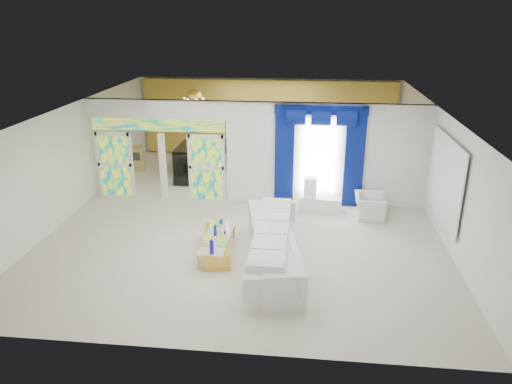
# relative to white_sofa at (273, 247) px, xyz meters

# --- Properties ---
(floor) EXTENTS (12.00, 12.00, 0.00)m
(floor) POSITION_rel_white_sofa_xyz_m (-0.86, 2.78, -0.38)
(floor) COLOR #B7AF9E
(floor) RESTS_ON ground
(dividing_wall) EXTENTS (5.70, 0.18, 3.00)m
(dividing_wall) POSITION_rel_white_sofa_xyz_m (1.29, 3.78, 1.12)
(dividing_wall) COLOR white
(dividing_wall) RESTS_ON ground
(dividing_header) EXTENTS (4.30, 0.18, 0.55)m
(dividing_header) POSITION_rel_white_sofa_xyz_m (-3.71, 3.78, 2.35)
(dividing_header) COLOR white
(dividing_header) RESTS_ON dividing_wall
(stained_panel_left) EXTENTS (0.95, 0.04, 2.00)m
(stained_panel_left) POSITION_rel_white_sofa_xyz_m (-5.14, 3.78, 0.62)
(stained_panel_left) COLOR #994C3F
(stained_panel_left) RESTS_ON ground
(stained_panel_right) EXTENTS (0.95, 0.04, 2.00)m
(stained_panel_right) POSITION_rel_white_sofa_xyz_m (-2.29, 3.78, 0.62)
(stained_panel_right) COLOR #994C3F
(stained_panel_right) RESTS_ON ground
(stained_transom) EXTENTS (4.00, 0.05, 0.35)m
(stained_transom) POSITION_rel_white_sofa_xyz_m (-3.71, 3.78, 1.87)
(stained_transom) COLOR #994C3F
(stained_transom) RESTS_ON dividing_header
(window_pane) EXTENTS (1.00, 0.02, 2.30)m
(window_pane) POSITION_rel_white_sofa_xyz_m (1.04, 3.68, 1.07)
(window_pane) COLOR white
(window_pane) RESTS_ON dividing_wall
(blue_drape_left) EXTENTS (0.55, 0.10, 2.80)m
(blue_drape_left) POSITION_rel_white_sofa_xyz_m (0.04, 3.65, 1.02)
(blue_drape_left) COLOR #030D47
(blue_drape_left) RESTS_ON ground
(blue_drape_right) EXTENTS (0.55, 0.10, 2.80)m
(blue_drape_right) POSITION_rel_white_sofa_xyz_m (2.04, 3.65, 1.02)
(blue_drape_right) COLOR #030D47
(blue_drape_right) RESTS_ON ground
(blue_pelmet) EXTENTS (2.60, 0.12, 0.25)m
(blue_pelmet) POSITION_rel_white_sofa_xyz_m (1.04, 3.65, 2.44)
(blue_pelmet) COLOR #030D47
(blue_pelmet) RESTS_ON dividing_wall
(wall_mirror) EXTENTS (0.04, 2.70, 1.90)m
(wall_mirror) POSITION_rel_white_sofa_xyz_m (4.08, 1.78, 1.17)
(wall_mirror) COLOR white
(wall_mirror) RESTS_ON ground
(gold_curtains) EXTENTS (9.70, 0.12, 2.90)m
(gold_curtains) POSITION_rel_white_sofa_xyz_m (-0.86, 8.68, 1.12)
(gold_curtains) COLOR #B48F2B
(gold_curtains) RESTS_ON ground
(white_sofa) EXTENTS (1.58, 4.07, 0.76)m
(white_sofa) POSITION_rel_white_sofa_xyz_m (0.00, 0.00, 0.00)
(white_sofa) COLOR silver
(white_sofa) RESTS_ON ground
(coffee_table) EXTENTS (0.92, 1.88, 0.40)m
(coffee_table) POSITION_rel_white_sofa_xyz_m (-1.35, 0.30, -0.18)
(coffee_table) COLOR gold
(coffee_table) RESTS_ON ground
(console_table) EXTENTS (1.22, 0.50, 0.40)m
(console_table) POSITION_rel_white_sofa_xyz_m (1.12, 3.20, -0.18)
(console_table) COLOR white
(console_table) RESTS_ON ground
(table_lamp) EXTENTS (0.36, 0.36, 0.58)m
(table_lamp) POSITION_rel_white_sofa_xyz_m (0.82, 3.20, 0.31)
(table_lamp) COLOR white
(table_lamp) RESTS_ON console_table
(armchair) EXTENTS (0.88, 1.00, 0.62)m
(armchair) POSITION_rel_white_sofa_xyz_m (2.48, 2.90, -0.07)
(armchair) COLOR silver
(armchair) RESTS_ON ground
(grand_piano) EXTENTS (1.38, 1.79, 0.89)m
(grand_piano) POSITION_rel_white_sofa_xyz_m (-3.22, 6.55, 0.07)
(grand_piano) COLOR black
(grand_piano) RESTS_ON ground
(piano_bench) EXTENTS (0.86, 0.35, 0.28)m
(piano_bench) POSITION_rel_white_sofa_xyz_m (-3.22, 4.95, -0.24)
(piano_bench) COLOR black
(piano_bench) RESTS_ON ground
(tv_console) EXTENTS (0.67, 0.63, 0.82)m
(tv_console) POSITION_rel_white_sofa_xyz_m (-5.44, 6.37, 0.03)
(tv_console) COLOR #A88554
(tv_console) RESTS_ON ground
(chandelier) EXTENTS (0.60, 0.60, 0.60)m
(chandelier) POSITION_rel_white_sofa_xyz_m (-3.16, 6.18, 2.27)
(chandelier) COLOR gold
(chandelier) RESTS_ON ceiling
(decanters) EXTENTS (0.21, 1.28, 0.24)m
(decanters) POSITION_rel_white_sofa_xyz_m (-1.34, 0.27, 0.11)
(decanters) COLOR #1C1699
(decanters) RESTS_ON coffee_table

